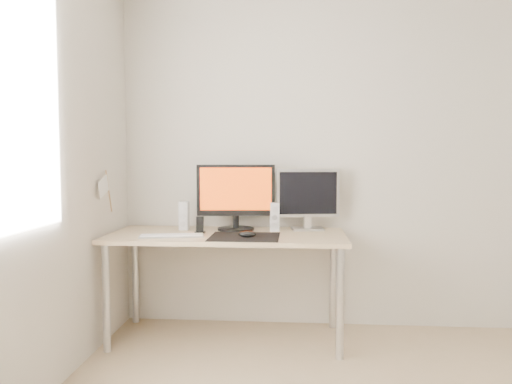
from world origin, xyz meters
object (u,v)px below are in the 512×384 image
object	(u,v)px
mouse	(247,234)
main_monitor	(236,195)
speaker_left	(184,216)
phone_dock	(200,228)
keyboard	(172,236)
second_monitor	(308,196)
desk	(227,245)
speaker_right	(275,217)

from	to	relation	value
mouse	main_monitor	size ratio (longest dim) A/B	0.21
speaker_left	phone_dock	xyz separation A→B (m)	(0.15, -0.16, -0.07)
main_monitor	keyboard	xyz separation A→B (m)	(-0.38, -0.33, -0.25)
second_monitor	speaker_left	xyz separation A→B (m)	(-0.88, -0.06, -0.14)
main_monitor	second_monitor	size ratio (longest dim) A/B	1.22
main_monitor	phone_dock	xyz separation A→B (m)	(-0.23, -0.16, -0.22)
desk	speaker_right	distance (m)	0.40
speaker_left	keyboard	xyz separation A→B (m)	(-0.01, -0.32, -0.09)
keyboard	phone_dock	xyz separation A→B (m)	(0.15, 0.16, 0.03)
speaker_left	second_monitor	bearing A→B (deg)	4.18
desk	keyboard	distance (m)	0.39
keyboard	phone_dock	distance (m)	0.23
desk	phone_dock	bearing A→B (deg)	-179.14
speaker_right	keyboard	world-z (taller)	speaker_right
speaker_right	keyboard	bearing A→B (deg)	-154.11
second_monitor	phone_dock	bearing A→B (deg)	-163.04
mouse	phone_dock	world-z (taller)	phone_dock
second_monitor	keyboard	xyz separation A→B (m)	(-0.89, -0.39, -0.23)
speaker_right	keyboard	size ratio (longest dim) A/B	0.46
speaker_left	keyboard	bearing A→B (deg)	-91.27
speaker_right	phone_dock	size ratio (longest dim) A/B	1.74
desk	phone_dock	size ratio (longest dim) A/B	13.83
main_monitor	speaker_right	world-z (taller)	main_monitor
speaker_left	speaker_right	world-z (taller)	same
phone_dock	speaker_right	bearing A→B (deg)	17.02
main_monitor	speaker_left	size ratio (longest dim) A/B	2.74
main_monitor	speaker_left	world-z (taller)	main_monitor
mouse	speaker_right	distance (m)	0.36
second_monitor	phone_dock	xyz separation A→B (m)	(-0.74, -0.22, -0.21)
second_monitor	main_monitor	bearing A→B (deg)	-173.15
desk	keyboard	size ratio (longest dim) A/B	3.68
desk	main_monitor	distance (m)	0.37
phone_dock	mouse	bearing A→B (deg)	-25.41
second_monitor	keyboard	world-z (taller)	second_monitor
keyboard	mouse	bearing A→B (deg)	0.40
phone_dock	keyboard	bearing A→B (deg)	-132.87
speaker_right	second_monitor	bearing A→B (deg)	16.82
speaker_left	speaker_right	bearing A→B (deg)	-0.46
main_monitor	phone_dock	bearing A→B (deg)	-144.34
main_monitor	speaker_right	size ratio (longest dim) A/B	2.74
second_monitor	speaker_right	distance (m)	0.28
phone_dock	main_monitor	bearing A→B (deg)	35.66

